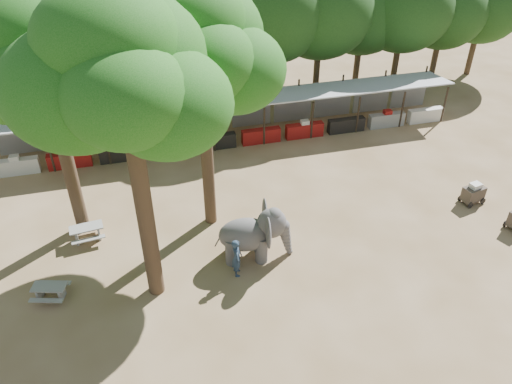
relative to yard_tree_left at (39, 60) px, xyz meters
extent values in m
plane|color=brown|center=(9.13, -7.19, -8.20)|extent=(100.00, 100.00, 0.00)
cube|color=#A9ABB2|center=(9.13, 6.81, -5.70)|extent=(28.00, 2.99, 0.39)
cylinder|color=#2D2319|center=(-3.47, 5.46, -7.00)|extent=(0.12, 0.12, 2.40)
cylinder|color=#2D2319|center=(-3.47, 8.16, -6.80)|extent=(0.12, 0.12, 2.80)
cube|color=silver|center=(-3.47, 5.71, -7.75)|extent=(2.38, 0.50, 0.90)
cube|color=gray|center=(-3.47, 8.11, -7.20)|extent=(2.52, 0.12, 2.00)
cylinder|color=#2D2319|center=(-0.67, 5.46, -7.00)|extent=(0.12, 0.12, 2.40)
cylinder|color=#2D2319|center=(-0.67, 8.16, -6.80)|extent=(0.12, 0.12, 2.80)
cube|color=maroon|center=(-0.67, 5.71, -7.75)|extent=(2.38, 0.50, 0.90)
cube|color=gray|center=(-0.67, 8.11, -7.20)|extent=(2.52, 0.12, 2.00)
cylinder|color=#2D2319|center=(2.13, 5.46, -7.00)|extent=(0.12, 0.12, 2.40)
cylinder|color=#2D2319|center=(2.13, 8.16, -6.80)|extent=(0.12, 0.12, 2.80)
cube|color=black|center=(2.13, 5.71, -7.75)|extent=(2.38, 0.50, 0.90)
cube|color=gray|center=(2.13, 8.11, -7.20)|extent=(2.52, 0.12, 2.00)
cylinder|color=#2D2319|center=(4.93, 5.46, -7.00)|extent=(0.12, 0.12, 2.40)
cylinder|color=#2D2319|center=(4.93, 8.16, -6.80)|extent=(0.12, 0.12, 2.80)
cube|color=silver|center=(4.93, 5.71, -7.75)|extent=(2.38, 0.50, 0.90)
cube|color=gray|center=(4.93, 8.11, -7.20)|extent=(2.52, 0.12, 2.00)
cylinder|color=#2D2319|center=(7.73, 5.46, -7.00)|extent=(0.12, 0.12, 2.40)
cylinder|color=#2D2319|center=(7.73, 8.16, -6.80)|extent=(0.12, 0.12, 2.80)
cube|color=black|center=(7.73, 5.71, -7.75)|extent=(2.38, 0.50, 0.90)
cube|color=gray|center=(7.73, 8.11, -7.20)|extent=(2.52, 0.12, 2.00)
cylinder|color=#2D2319|center=(10.53, 5.46, -7.00)|extent=(0.12, 0.12, 2.40)
cylinder|color=#2D2319|center=(10.53, 8.16, -6.80)|extent=(0.12, 0.12, 2.80)
cube|color=maroon|center=(10.53, 5.71, -7.75)|extent=(2.38, 0.50, 0.90)
cube|color=gray|center=(10.53, 8.11, -7.20)|extent=(2.52, 0.12, 2.00)
cylinder|color=#2D2319|center=(13.33, 5.46, -7.00)|extent=(0.12, 0.12, 2.40)
cylinder|color=#2D2319|center=(13.33, 8.16, -6.80)|extent=(0.12, 0.12, 2.80)
cube|color=maroon|center=(13.33, 5.71, -7.75)|extent=(2.38, 0.50, 0.90)
cube|color=gray|center=(13.33, 8.11, -7.20)|extent=(2.52, 0.12, 2.00)
cylinder|color=#2D2319|center=(16.13, 5.46, -7.00)|extent=(0.12, 0.12, 2.40)
cylinder|color=#2D2319|center=(16.13, 8.16, -6.80)|extent=(0.12, 0.12, 2.80)
cube|color=black|center=(16.13, 5.71, -7.75)|extent=(2.38, 0.50, 0.90)
cube|color=gray|center=(16.13, 8.11, -7.20)|extent=(2.52, 0.12, 2.00)
cylinder|color=#2D2319|center=(18.93, 5.46, -7.00)|extent=(0.12, 0.12, 2.40)
cylinder|color=#2D2319|center=(18.93, 8.16, -6.80)|extent=(0.12, 0.12, 2.80)
cube|color=gray|center=(18.93, 5.71, -7.75)|extent=(2.38, 0.50, 0.90)
cube|color=gray|center=(18.93, 8.11, -7.20)|extent=(2.52, 0.12, 2.00)
cylinder|color=#2D2319|center=(21.73, 5.46, -7.00)|extent=(0.12, 0.12, 2.40)
cylinder|color=#2D2319|center=(21.73, 8.16, -6.80)|extent=(0.12, 0.12, 2.80)
cube|color=silver|center=(21.73, 5.71, -7.75)|extent=(2.38, 0.50, 0.90)
cube|color=gray|center=(21.73, 8.11, -7.20)|extent=(2.52, 0.12, 2.00)
cylinder|color=#332316|center=(0.13, -0.19, -3.60)|extent=(0.60, 0.60, 9.20)
cone|color=#332316|center=(0.13, -0.19, 1.00)|extent=(0.57, 0.57, 2.88)
ellipsoid|color=#11500D|center=(-1.27, 0.11, -0.38)|extent=(4.80, 4.80, 3.94)
ellipsoid|color=#11500D|center=(1.33, -0.79, -0.78)|extent=(4.20, 4.20, 3.44)
ellipsoid|color=#11500D|center=(0.33, 0.91, 0.22)|extent=(5.20, 5.20, 4.26)
ellipsoid|color=#11500D|center=(0.13, -1.49, -0.08)|extent=(3.80, 3.80, 3.12)
ellipsoid|color=#11500D|center=(-0.17, 0.01, 1.02)|extent=(4.40, 4.40, 3.61)
cylinder|color=#332316|center=(3.13, -5.19, -3.00)|extent=(0.64, 0.64, 10.40)
cone|color=#332316|center=(3.13, -5.19, 2.20)|extent=(0.61, 0.61, 3.25)
ellipsoid|color=#11500D|center=(1.73, -4.89, 0.64)|extent=(4.80, 4.80, 3.94)
ellipsoid|color=#11500D|center=(4.33, -5.79, 0.24)|extent=(4.20, 4.20, 3.44)
ellipsoid|color=#11500D|center=(3.33, -4.09, 1.24)|extent=(5.20, 5.20, 4.26)
ellipsoid|color=#11500D|center=(3.13, -6.49, 0.94)|extent=(3.80, 3.80, 3.12)
ellipsoid|color=#11500D|center=(2.83, -4.99, 2.04)|extent=(4.40, 4.40, 3.61)
cylinder|color=#332316|center=(6.13, -1.19, -3.40)|extent=(0.56, 0.56, 9.60)
cone|color=#332316|center=(6.13, -1.19, 1.40)|extent=(0.53, 0.53, 3.00)
ellipsoid|color=#11500D|center=(4.73, -0.89, -0.04)|extent=(4.80, 4.80, 3.94)
ellipsoid|color=#11500D|center=(7.33, -1.79, -0.44)|extent=(4.20, 4.20, 3.44)
ellipsoid|color=#11500D|center=(6.33, -0.09, 0.56)|extent=(5.20, 5.20, 4.26)
ellipsoid|color=#11500D|center=(6.13, -2.49, 0.26)|extent=(3.80, 3.80, 3.12)
ellipsoid|color=#11500D|center=(5.83, -0.99, 1.36)|extent=(4.40, 4.40, 3.61)
cylinder|color=#332316|center=(-4.20, 11.81, -6.33)|extent=(0.44, 0.44, 3.74)
cylinder|color=#332316|center=(-0.87, 11.81, -6.33)|extent=(0.44, 0.44, 3.74)
ellipsoid|color=black|center=(-0.87, 11.81, -2.68)|extent=(6.46, 5.95, 5.61)
cylinder|color=#332316|center=(2.47, 11.81, -6.33)|extent=(0.44, 0.44, 3.74)
ellipsoid|color=black|center=(2.47, 11.81, -2.68)|extent=(6.46, 5.95, 5.61)
cylinder|color=#332316|center=(5.80, 11.81, -6.33)|extent=(0.44, 0.44, 3.74)
ellipsoid|color=black|center=(5.80, 11.81, -2.68)|extent=(6.46, 5.95, 5.61)
cylinder|color=#332316|center=(9.13, 11.81, -6.33)|extent=(0.44, 0.44, 3.74)
ellipsoid|color=black|center=(9.13, 11.81, -2.68)|extent=(6.46, 5.95, 5.61)
cylinder|color=#332316|center=(12.47, 11.81, -6.33)|extent=(0.44, 0.44, 3.74)
ellipsoid|color=black|center=(12.47, 11.81, -2.68)|extent=(6.46, 5.95, 5.61)
cylinder|color=#332316|center=(15.80, 11.81, -6.33)|extent=(0.44, 0.44, 3.74)
ellipsoid|color=black|center=(15.80, 11.81, -2.68)|extent=(6.46, 5.95, 5.61)
cylinder|color=#332316|center=(19.13, 11.81, -6.33)|extent=(0.44, 0.44, 3.74)
ellipsoid|color=black|center=(19.13, 11.81, -2.68)|extent=(6.46, 5.95, 5.61)
cylinder|color=#332316|center=(22.47, 11.81, -6.33)|extent=(0.44, 0.44, 3.74)
ellipsoid|color=black|center=(22.47, 11.81, -2.68)|extent=(6.46, 5.95, 5.61)
cylinder|color=#332316|center=(25.80, 11.81, -6.33)|extent=(0.44, 0.44, 3.74)
ellipsoid|color=black|center=(25.80, 11.81, -2.68)|extent=(6.46, 5.95, 5.61)
cylinder|color=#332316|center=(29.13, 11.81, -6.33)|extent=(0.44, 0.44, 3.74)
ellipsoid|color=black|center=(29.13, 11.81, -2.68)|extent=(6.46, 5.95, 5.61)
ellipsoid|color=#484545|center=(7.17, -4.12, -6.97)|extent=(2.54, 1.74, 1.52)
cylinder|color=#484545|center=(6.47, -4.38, -7.56)|extent=(0.62, 0.62, 1.28)
cylinder|color=#484545|center=(6.59, -3.66, -7.56)|extent=(0.62, 0.62, 1.28)
cylinder|color=#484545|center=(7.75, -4.59, -7.56)|extent=(0.62, 0.62, 1.28)
cylinder|color=#484545|center=(7.86, -3.87, -7.56)|extent=(0.62, 0.62, 1.28)
ellipsoid|color=#484545|center=(8.27, -4.30, -6.43)|extent=(1.46, 1.25, 1.41)
ellipsoid|color=#484545|center=(7.94, -4.95, -6.39)|extent=(0.40, 1.18, 1.45)
ellipsoid|color=#484545|center=(8.17, -3.59, -6.39)|extent=(0.40, 1.18, 1.45)
cone|color=#484545|center=(8.95, -4.42, -7.40)|extent=(0.67, 0.67, 1.60)
imported|color=#26384C|center=(6.54, -5.10, -7.29)|extent=(0.54, 0.72, 1.82)
cube|color=gray|center=(-1.00, -4.57, -7.56)|extent=(1.45, 0.96, 0.05)
cube|color=gray|center=(-1.42, -4.45, -7.89)|extent=(0.23, 0.54, 0.62)
cube|color=gray|center=(-0.57, -4.69, -7.89)|extent=(0.23, 0.54, 0.62)
cube|color=gray|center=(-1.13, -5.04, -7.83)|extent=(1.34, 0.58, 0.04)
cube|color=gray|center=(-0.86, -4.10, -7.83)|extent=(1.34, 0.58, 0.04)
cube|color=gray|center=(0.38, -1.16, -7.49)|extent=(1.55, 0.86, 0.06)
cube|color=gray|center=(-0.11, -1.21, -7.86)|extent=(0.17, 0.60, 0.69)
cube|color=gray|center=(0.87, -1.10, -7.86)|extent=(0.17, 0.60, 0.69)
cube|color=gray|center=(0.44, -1.70, -7.79)|extent=(1.50, 0.42, 0.05)
cube|color=gray|center=(0.32, -0.62, -7.79)|extent=(1.50, 0.42, 0.05)
cylinder|color=black|center=(19.67, -5.23, -8.03)|extent=(0.33, 0.19, 0.33)
cube|color=#372E26|center=(19.29, -3.09, -7.67)|extent=(1.17, 0.83, 0.74)
cylinder|color=black|center=(18.94, -3.51, -8.04)|extent=(0.33, 0.12, 0.32)
cylinder|color=black|center=(19.78, -3.35, -8.04)|extent=(0.33, 0.12, 0.32)
cylinder|color=black|center=(18.81, -2.83, -8.04)|extent=(0.33, 0.12, 0.32)
cylinder|color=black|center=(19.64, -2.66, -8.04)|extent=(0.33, 0.12, 0.32)
cube|color=silver|center=(19.29, -3.09, -7.19)|extent=(0.60, 0.52, 0.27)
camera|label=1|loc=(3.37, -20.29, 6.80)|focal=35.00mm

